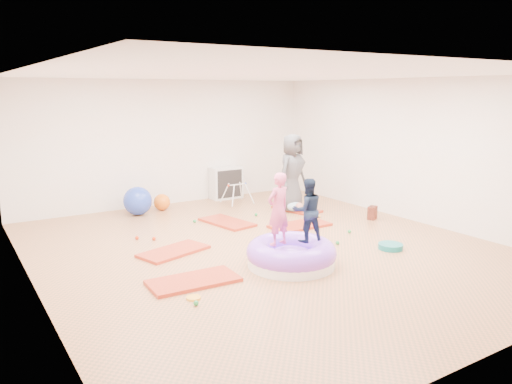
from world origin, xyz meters
TOP-DOWN VIEW (x-y plane):
  - room at (0.00, 0.00)m, footprint 7.01×8.01m
  - gym_mat_front_left at (-1.65, -0.72)m, footprint 1.24×0.66m
  - gym_mat_mid_left at (-1.37, 0.61)m, footprint 1.23×0.85m
  - gym_mat_center_back at (0.24, 1.74)m, footprint 0.77×1.23m
  - gym_mat_right at (1.30, 0.78)m, footprint 1.16×0.58m
  - gym_mat_rear_right at (2.06, 1.89)m, footprint 0.72×1.14m
  - inflatable_cushion at (-0.13, -0.88)m, footprint 1.34×1.34m
  - child_pink at (-0.32, -0.81)m, footprint 0.43×0.32m
  - child_navy at (0.14, -0.91)m, footprint 0.55×0.48m
  - adult_caregiver at (1.93, 1.91)m, footprint 0.92×0.75m
  - infant at (1.88, 1.70)m, footprint 0.35×0.36m
  - ball_pit_balls at (0.33, 0.86)m, footprint 4.17×3.59m
  - exercise_ball_blue at (-1.00, 3.34)m, footprint 0.60×0.60m
  - exercise_ball_orange at (-0.41, 3.47)m, footprint 0.36×0.36m
  - infant_play_gym at (1.28, 3.13)m, footprint 0.61×0.58m
  - cube_shelf at (1.37, 3.79)m, footprint 0.76×0.38m
  - balance_disc at (1.72, -1.12)m, footprint 0.40×0.40m
  - backpack at (2.89, 0.45)m, footprint 0.27×0.23m
  - yellow_toy at (-1.88, -1.21)m, footprint 0.18×0.18m

SIDE VIEW (x-z plane):
  - yellow_toy at x=-1.88m, z-range 0.00..0.03m
  - gym_mat_rear_right at x=2.06m, z-range 0.00..0.04m
  - gym_mat_mid_left at x=-1.37m, z-range 0.00..0.05m
  - gym_mat_center_back at x=0.24m, z-range 0.00..0.05m
  - gym_mat_right at x=1.30m, z-range 0.00..0.05m
  - gym_mat_front_left at x=-1.65m, z-range 0.00..0.05m
  - ball_pit_balls at x=0.33m, z-range 0.00..0.07m
  - balance_disc at x=1.72m, z-range 0.00..0.09m
  - backpack at x=2.89m, z-range 0.00..0.26m
  - infant at x=1.88m, z-range 0.05..0.25m
  - inflatable_cushion at x=-0.13m, z-range -0.05..0.37m
  - exercise_ball_orange at x=-0.41m, z-range 0.00..0.36m
  - exercise_ball_blue at x=-1.00m, z-range 0.00..0.60m
  - infant_play_gym at x=1.28m, z-range 0.08..0.54m
  - cube_shelf at x=1.37m, z-range 0.00..0.76m
  - adult_caregiver at x=1.93m, z-range 0.04..1.66m
  - child_navy at x=0.14m, z-range 0.39..1.34m
  - child_pink at x=-0.32m, z-range 0.39..1.46m
  - room at x=0.00m, z-range 0.00..2.80m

